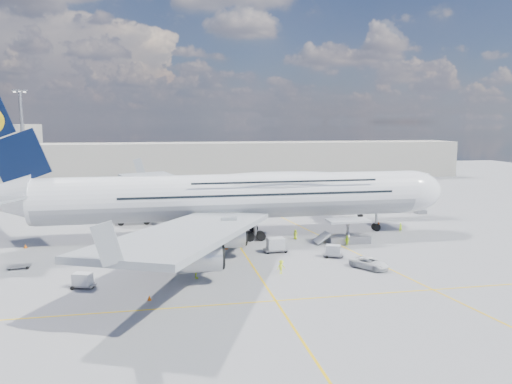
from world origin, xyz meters
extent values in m
plane|color=gray|center=(0.00, 0.00, 0.00)|extent=(300.00, 300.00, 0.00)
cube|color=yellow|center=(0.00, 0.00, 0.01)|extent=(0.25, 220.00, 0.01)
cube|color=yellow|center=(0.00, -20.00, 0.01)|extent=(120.00, 0.25, 0.01)
cube|color=yellow|center=(14.00, 10.00, 0.01)|extent=(14.16, 99.06, 0.01)
cylinder|color=white|center=(0.00, 10.00, 6.80)|extent=(62.00, 7.20, 7.20)
cylinder|color=#9EA0A5|center=(0.00, 10.00, 6.65)|extent=(60.76, 7.13, 7.13)
ellipsoid|color=white|center=(8.00, 10.00, 8.78)|extent=(36.00, 6.84, 3.76)
ellipsoid|color=white|center=(31.00, 10.00, 6.80)|extent=(11.52, 7.20, 7.20)
ellipsoid|color=black|center=(34.24, 10.00, 7.40)|extent=(3.84, 4.16, 1.44)
cube|color=black|center=(-33.50, 10.00, 16.40)|extent=(11.02, 0.46, 14.61)
cube|color=#999EA3|center=(-8.00, 30.00, 5.60)|extent=(25.49, 39.15, 3.35)
cube|color=#999EA3|center=(-8.00, -10.00, 5.60)|extent=(25.49, 39.15, 3.35)
cylinder|color=#B7BABF|center=(-3.00, 22.50, 3.20)|extent=(5.20, 3.50, 3.50)
cylinder|color=#B7BABF|center=(-7.50, 33.00, 3.20)|extent=(5.20, 3.50, 3.50)
cylinder|color=#B7BABF|center=(-3.00, -2.50, 3.20)|extent=(5.20, 3.50, 3.50)
cylinder|color=#B7BABF|center=(-7.50, -13.00, 3.20)|extent=(5.20, 3.50, 3.50)
cylinder|color=gray|center=(25.00, 10.00, 2.20)|extent=(0.44, 0.44, 3.80)
cylinder|color=black|center=(25.00, 10.00, 0.65)|extent=(1.30, 0.90, 1.30)
cylinder|color=gray|center=(0.00, 10.00, 2.20)|extent=(0.56, 0.56, 3.80)
cylinder|color=black|center=(0.00, 13.20, 0.75)|extent=(1.50, 0.90, 1.50)
cube|color=#B7B7BC|center=(25.00, 18.60, 7.10)|extent=(3.00, 10.00, 2.60)
cube|color=#B7B7BC|center=(33.00, 23.60, 7.10)|extent=(18.00, 3.00, 2.60)
cylinder|color=gray|center=(27.00, 21.60, 3.55)|extent=(0.80, 0.80, 7.10)
cylinder|color=black|center=(27.00, 21.60, 0.45)|extent=(0.90, 0.80, 0.90)
cylinder|color=gray|center=(41.00, 23.60, 3.55)|extent=(1.00, 1.00, 7.10)
cube|color=gray|center=(41.00, 23.60, 0.40)|extent=(2.00, 2.00, 0.80)
cylinder|color=#B7B7BC|center=(25.00, 14.80, 7.10)|extent=(3.60, 3.60, 2.80)
cube|color=silver|center=(17.00, 2.90, 3.50)|extent=(6.50, 3.20, 0.35)
cube|color=gray|center=(17.00, 2.90, 0.55)|extent=(6.50, 3.20, 1.10)
cube|color=gray|center=(17.00, 2.90, 2.05)|extent=(0.22, 1.99, 3.00)
cylinder|color=black|center=(14.40, 1.70, 0.35)|extent=(0.70, 0.30, 0.70)
cube|color=silver|center=(12.80, 2.90, 1.00)|extent=(2.16, 2.60, 1.60)
cylinder|color=gray|center=(-40.00, 45.00, 12.50)|extent=(0.70, 0.70, 25.00)
cube|color=gray|center=(-40.00, 45.00, 25.20)|extent=(3.00, 0.40, 0.60)
cube|color=#B2AD9E|center=(0.00, 95.00, 6.00)|extent=(180.00, 16.00, 12.00)
cube|color=#193814|center=(40.00, 140.00, 4.00)|extent=(160.00, 6.00, 8.00)
cube|color=gray|center=(-20.61, -11.73, 0.32)|extent=(3.06, 2.28, 0.16)
cylinder|color=black|center=(-21.70, -12.28, 0.20)|extent=(0.40, 0.16, 0.40)
cylinder|color=black|center=(-19.52, -11.18, 0.20)|extent=(0.40, 0.16, 0.40)
cube|color=silver|center=(-20.61, -11.73, 1.05)|extent=(2.34, 1.95, 1.37)
cube|color=gray|center=(-8.21, -6.17, 0.32)|extent=(2.92, 1.78, 0.17)
cylinder|color=black|center=(-9.31, -6.72, 0.20)|extent=(0.41, 0.17, 0.41)
cylinder|color=black|center=(-7.10, -5.61, 0.20)|extent=(0.41, 0.17, 0.41)
cube|color=silver|center=(-8.21, -6.17, 1.06)|extent=(2.17, 1.61, 1.38)
cube|color=gray|center=(-13.40, -0.54, 0.31)|extent=(2.77, 1.70, 0.16)
cylinder|color=black|center=(-14.45, -1.07, 0.19)|extent=(0.39, 0.16, 0.39)
cylinder|color=black|center=(-12.35, -0.02, 0.19)|extent=(0.39, 0.16, 0.39)
cube|color=silver|center=(-13.40, -0.54, 1.01)|extent=(2.07, 1.53, 1.31)
cube|color=gray|center=(-29.72, -2.23, 0.32)|extent=(2.88, 1.82, 0.16)
cylinder|color=black|center=(-30.80, -2.77, 0.20)|extent=(0.40, 0.16, 0.40)
cylinder|color=black|center=(-28.64, -1.69, 0.20)|extent=(0.40, 0.16, 0.40)
cube|color=gray|center=(4.57, -0.71, 0.39)|extent=(3.39, 1.89, 0.20)
cylinder|color=black|center=(3.24, -1.38, 0.24)|extent=(0.49, 0.20, 0.49)
cylinder|color=black|center=(5.91, -0.04, 0.24)|extent=(0.49, 0.20, 0.49)
cube|color=silver|center=(4.57, -0.71, 1.28)|extent=(2.50, 1.75, 1.67)
cube|color=gray|center=(11.82, -4.83, 0.32)|extent=(3.08, 2.46, 0.16)
cylinder|color=black|center=(10.73, -5.37, 0.20)|extent=(0.40, 0.16, 0.40)
cylinder|color=black|center=(12.91, -4.28, 0.20)|extent=(0.40, 0.16, 0.40)
cube|color=silver|center=(11.82, -4.83, 1.04)|extent=(2.39, 2.08, 1.36)
cube|color=silver|center=(-4.87, 0.51, 0.61)|extent=(2.62, 1.59, 1.14)
cube|color=black|center=(-4.87, 0.51, 1.31)|extent=(1.06, 1.20, 0.44)
cylinder|color=black|center=(-5.75, 0.03, 0.28)|extent=(0.56, 0.22, 0.56)
cylinder|color=black|center=(-4.00, 0.99, 0.28)|extent=(0.56, 0.22, 0.56)
cube|color=gray|center=(-16.50, 24.07, 1.04)|extent=(6.81, 2.66, 2.08)
cube|color=silver|center=(-17.23, 24.07, 3.01)|extent=(5.05, 2.72, 2.29)
cube|color=silver|center=(-13.90, 24.07, 1.97)|extent=(1.93, 2.43, 1.66)
cube|color=black|center=(-13.17, 24.07, 2.18)|extent=(0.21, 2.08, 0.94)
cylinder|color=black|center=(-14.21, 22.87, 0.57)|extent=(1.14, 0.36, 1.14)
cylinder|color=black|center=(-18.78, 25.26, 0.57)|extent=(1.14, 0.36, 1.14)
cube|color=#DC5A0B|center=(-17.23, 24.07, 2.29)|extent=(5.10, 2.77, 0.52)
cube|color=gray|center=(-11.35, 36.44, 1.00)|extent=(6.74, 3.21, 2.00)
cube|color=silver|center=(-12.05, 36.44, 2.89)|extent=(5.07, 3.09, 2.20)
cube|color=silver|center=(-8.85, 36.44, 1.90)|extent=(2.08, 2.51, 1.60)
cube|color=black|center=(-8.15, 36.44, 2.10)|extent=(0.41, 2.00, 0.90)
cylinder|color=black|center=(-9.15, 35.29, 0.55)|extent=(1.10, 0.35, 1.10)
cylinder|color=black|center=(-13.55, 37.59, 0.55)|extent=(1.10, 0.35, 1.10)
imported|color=white|center=(14.56, -10.91, 0.72)|extent=(4.92, 5.65, 1.45)
imported|color=#C3FF1A|center=(28.72, 8.21, 0.79)|extent=(0.62, 0.45, 1.57)
imported|color=#C0F219|center=(16.16, 0.93, 0.77)|extent=(0.87, 0.94, 1.55)
imported|color=#CCF71A|center=(-7.67, -10.80, 0.99)|extent=(0.51, 1.17, 1.97)
imported|color=#D5F81A|center=(9.57, 6.56, 0.80)|extent=(0.93, 0.88, 1.59)
imported|color=#E4FD1A|center=(2.84, -10.93, 0.87)|extent=(1.28, 1.00, 1.75)
cone|color=#DC5A0B|center=(27.88, 15.10, 0.31)|extent=(0.48, 0.48, 0.61)
cube|color=#DC5A0B|center=(27.88, 15.10, 0.02)|extent=(0.41, 0.41, 0.03)
cone|color=#DC5A0B|center=(-7.94, 29.15, 0.26)|extent=(0.40, 0.40, 0.51)
cube|color=#DC5A0B|center=(-7.94, 29.15, 0.01)|extent=(0.35, 0.35, 0.03)
cone|color=#DC5A0B|center=(-12.15, 42.23, 0.28)|extent=(0.43, 0.43, 0.55)
cube|color=#DC5A0B|center=(-12.15, 42.23, 0.01)|extent=(0.37, 0.37, 0.03)
cone|color=#DC5A0B|center=(-2.18, 2.53, 0.32)|extent=(0.50, 0.50, 0.64)
cube|color=#DC5A0B|center=(-2.18, 2.53, 0.02)|extent=(0.44, 0.44, 0.03)
cone|color=#DC5A0B|center=(-13.10, -17.28, 0.29)|extent=(0.45, 0.45, 0.57)
cube|color=#DC5A0B|center=(-13.10, -17.28, 0.02)|extent=(0.39, 0.39, 0.03)
cone|color=#DC5A0B|center=(-31.66, 8.85, 0.32)|extent=(0.50, 0.50, 0.64)
cube|color=#DC5A0B|center=(-31.66, 8.85, 0.02)|extent=(0.43, 0.43, 0.03)
camera|label=1|loc=(-11.79, -69.19, 18.72)|focal=35.00mm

